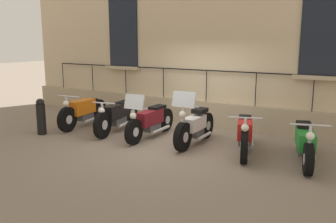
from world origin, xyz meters
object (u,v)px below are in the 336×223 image
(motorcycle_orange, at_px, (83,111))
(motorcycle_maroon, at_px, (150,121))
(motorcycle_black, at_px, (117,115))
(motorcycle_white, at_px, (195,127))
(motorcycle_red, at_px, (245,134))
(motorcycle_green, at_px, (305,143))
(bollard, at_px, (41,116))

(motorcycle_orange, height_order, motorcycle_maroon, motorcycle_maroon)
(motorcycle_black, relative_size, motorcycle_white, 1.15)
(motorcycle_maroon, height_order, motorcycle_white, motorcycle_white)
(motorcycle_maroon, bearing_deg, motorcycle_orange, -90.39)
(motorcycle_orange, bearing_deg, motorcycle_maroon, 89.61)
(motorcycle_black, distance_m, motorcycle_maroon, 1.14)
(motorcycle_red, height_order, motorcycle_green, motorcycle_green)
(motorcycle_black, bearing_deg, motorcycle_maroon, 87.29)
(bollard, bearing_deg, motorcycle_white, 107.76)
(motorcycle_white, xyz_separation_m, bollard, (1.26, -3.94, 0.06))
(motorcycle_maroon, height_order, bollard, motorcycle_maroon)
(motorcycle_white, bearing_deg, bollard, -72.24)
(motorcycle_black, relative_size, bollard, 2.31)
(motorcycle_white, distance_m, bollard, 4.14)
(motorcycle_white, bearing_deg, motorcycle_maroon, -88.71)
(motorcycle_orange, relative_size, motorcycle_maroon, 0.98)
(motorcycle_maroon, relative_size, motorcycle_white, 1.11)
(motorcycle_orange, distance_m, motorcycle_green, 6.16)
(motorcycle_orange, distance_m, motorcycle_maroon, 2.36)
(motorcycle_red, xyz_separation_m, bollard, (1.27, -5.19, 0.06))
(motorcycle_orange, xyz_separation_m, motorcycle_red, (-0.02, 4.87, -0.02))
(motorcycle_maroon, relative_size, motorcycle_green, 1.04)
(motorcycle_white, xyz_separation_m, motorcycle_red, (-0.01, 1.25, -0.00))
(motorcycle_black, height_order, motorcycle_maroon, motorcycle_maroon)
(motorcycle_white, height_order, motorcycle_green, motorcycle_white)
(motorcycle_red, bearing_deg, bollard, -76.27)
(motorcycle_green, relative_size, bollard, 2.16)
(motorcycle_red, bearing_deg, motorcycle_maroon, -89.22)
(motorcycle_white, bearing_deg, motorcycle_orange, -89.81)
(bollard, bearing_deg, motorcycle_black, 129.85)
(motorcycle_orange, xyz_separation_m, motorcycle_black, (-0.04, 1.22, -0.00))
(motorcycle_orange, xyz_separation_m, bollard, (1.25, -0.32, 0.04))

